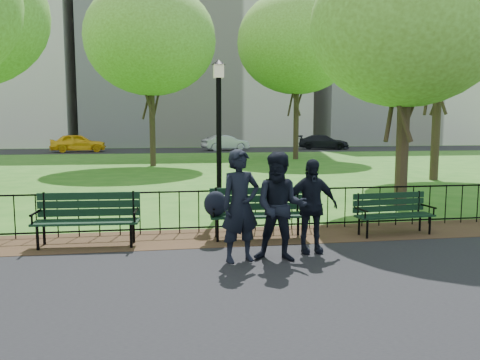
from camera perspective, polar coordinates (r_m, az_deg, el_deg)
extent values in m
plane|color=#2A671B|center=(8.08, 3.23, -9.39)|extent=(120.00, 120.00, 0.00)
cube|color=black|center=(5.03, 12.13, -19.79)|extent=(60.00, 9.20, 0.01)
cube|color=#3A2C17|center=(9.50, 1.27, -6.85)|extent=(60.00, 1.60, 0.01)
cube|color=black|center=(42.67, -6.95, 3.63)|extent=(70.00, 9.00, 0.01)
cylinder|color=black|center=(9.82, 0.75, -1.25)|extent=(24.00, 0.04, 0.04)
cylinder|color=black|center=(9.95, 0.75, -5.59)|extent=(24.00, 0.04, 0.04)
cylinder|color=black|center=(9.89, 0.75, -3.72)|extent=(0.02, 0.02, 0.90)
cube|color=beige|center=(57.14, -5.61, 19.55)|extent=(24.00, 15.00, 30.00)
cube|color=silver|center=(62.86, 17.70, 15.30)|extent=(20.00, 15.00, 24.00)
cube|color=black|center=(9.19, 2.34, -4.34)|extent=(1.94, 0.61, 0.04)
cube|color=black|center=(9.40, 2.10, -1.82)|extent=(1.91, 0.13, 0.48)
cylinder|color=black|center=(8.97, -2.76, -6.18)|extent=(0.05, 0.05, 0.48)
cylinder|color=black|center=(9.22, 7.65, -5.88)|extent=(0.05, 0.05, 0.48)
cylinder|color=black|center=(9.34, -2.90, -5.66)|extent=(0.05, 0.05, 0.48)
cylinder|color=black|center=(9.58, 7.10, -5.39)|extent=(0.05, 0.05, 0.48)
cylinder|color=black|center=(9.07, -3.32, -3.27)|extent=(0.07, 0.60, 0.04)
cylinder|color=black|center=(9.34, 7.85, -3.03)|extent=(0.07, 0.60, 0.04)
ellipsoid|color=black|center=(8.95, -3.01, -2.91)|extent=(0.46, 0.33, 0.49)
cube|color=black|center=(9.05, -18.20, -4.89)|extent=(1.92, 0.61, 0.04)
cube|color=black|center=(9.25, -17.92, -2.35)|extent=(1.89, 0.15, 0.47)
cylinder|color=black|center=(9.13, -23.46, -6.52)|extent=(0.05, 0.05, 0.47)
cylinder|color=black|center=(8.78, -13.14, -6.66)|extent=(0.05, 0.05, 0.47)
cylinder|color=black|center=(9.48, -22.77, -6.01)|extent=(0.05, 0.05, 0.47)
cylinder|color=black|center=(9.14, -12.84, -6.12)|extent=(0.05, 0.05, 0.47)
cylinder|color=black|center=(9.25, -23.66, -3.68)|extent=(0.08, 0.59, 0.04)
cylinder|color=black|center=(8.87, -12.59, -3.70)|extent=(0.08, 0.59, 0.04)
cube|color=black|center=(10.03, 18.36, -4.16)|extent=(1.67, 0.58, 0.04)
cube|color=black|center=(10.17, 17.71, -2.20)|extent=(1.63, 0.18, 0.41)
cylinder|color=black|center=(9.57, 15.25, -5.81)|extent=(0.05, 0.05, 0.41)
cylinder|color=black|center=(10.33, 22.13, -5.16)|extent=(0.05, 0.05, 0.41)
cylinder|color=black|center=(9.85, 14.31, -5.43)|extent=(0.05, 0.05, 0.41)
cylinder|color=black|center=(10.59, 21.08, -4.83)|extent=(0.05, 0.05, 0.41)
cylinder|color=black|center=(9.61, 14.50, -3.50)|extent=(0.08, 0.51, 0.04)
cylinder|color=black|center=(10.43, 21.97, -2.98)|extent=(0.08, 0.51, 0.04)
cylinder|color=black|center=(11.77, -2.54, -3.85)|extent=(0.30, 0.30, 0.17)
cylinder|color=black|center=(11.58, -2.58, 4.12)|extent=(0.13, 0.13, 3.44)
cube|color=beige|center=(11.65, -2.63, 13.13)|extent=(0.24, 0.24, 0.32)
cone|color=black|center=(11.67, -2.64, 14.17)|extent=(0.34, 0.34, 0.13)
cylinder|color=#2D2116|center=(13.12, 19.14, 2.98)|extent=(0.33, 0.33, 2.95)
ellipsoid|color=#5C8828|center=(13.35, 19.71, 17.40)|extent=(4.96, 4.96, 4.22)
cylinder|color=#2D2116|center=(20.76, 22.78, 5.96)|extent=(0.34, 0.34, 4.33)
ellipsoid|color=#5C8828|center=(21.32, 23.41, 19.22)|extent=(7.29, 7.29, 6.19)
cylinder|color=#2D2116|center=(26.28, -10.63, 6.26)|extent=(0.33, 0.33, 4.19)
ellipsoid|color=#5C8828|center=(26.68, -10.86, 16.50)|extent=(7.06, 7.06, 6.00)
cylinder|color=#2D2116|center=(31.32, 6.85, 6.79)|extent=(0.35, 0.35, 4.65)
ellipsoid|color=#5C8828|center=(31.77, 6.99, 16.31)|extent=(7.83, 7.83, 6.65)
imported|color=black|center=(7.62, 0.04, -3.17)|extent=(0.77, 0.61, 1.84)
imported|color=black|center=(7.67, 4.94, -3.28)|extent=(0.97, 0.70, 1.80)
imported|color=black|center=(8.26, 8.60, -3.14)|extent=(0.97, 0.40, 1.65)
imported|color=yellow|center=(41.60, -19.14, 4.29)|extent=(4.72, 2.55, 1.53)
imported|color=#A6A9AD|center=(41.79, -1.80, 4.56)|extent=(4.39, 2.52, 1.37)
imported|color=black|center=(44.43, 10.16, 4.57)|extent=(5.02, 3.45, 1.35)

